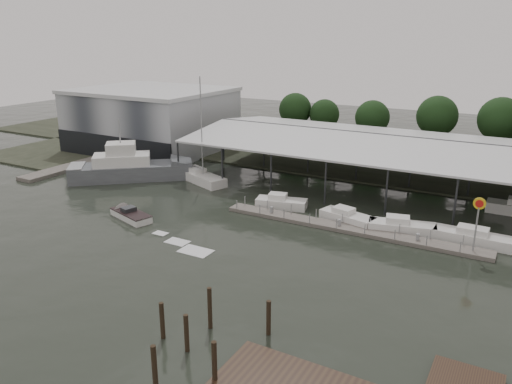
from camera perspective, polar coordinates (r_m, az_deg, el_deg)
The scene contains 17 objects.
ground at distance 51.35m, azimuth -9.44°, elevation -4.94°, with size 200.00×200.00×0.00m, color #222820.
land_strip_far at distance 86.44m, azimuth 8.13°, elevation 4.53°, with size 140.00×30.00×0.30m.
land_strip_west at distance 98.72m, azimuth -16.90°, elevation 5.59°, with size 20.00×40.00×0.30m.
storage_warehouse at distance 89.57m, azimuth -11.80°, elevation 8.18°, with size 24.50×20.50×10.50m.
covered_boat_shed at distance 67.31m, azimuth 17.50°, elevation 5.38°, with size 58.24×24.00×6.96m.
trawler_dock at distance 81.00m, azimuth -20.01°, elevation 2.84°, with size 3.00×18.00×0.50m.
floating_dock at distance 52.72m, azimuth 10.50°, elevation -4.15°, with size 28.00×2.00×1.40m.
shell_fuel_sign at distance 49.27m, azimuth 24.03°, elevation -2.39°, with size 1.10×0.18×5.55m.
grey_trawler at distance 71.87m, azimuth -14.15°, elevation 2.68°, with size 15.70×14.19×8.84m.
white_sailboat at distance 68.93m, azimuth -6.33°, elevation 1.70°, with size 8.96×5.55×14.47m.
speedboat_underway at distance 57.13m, azimuth -14.36°, elevation -2.47°, with size 16.94×6.78×2.00m.
moored_cruiser_0 at distance 58.51m, azimuth 2.86°, elevation -1.21°, with size 6.21×3.56×1.70m.
moored_cruiser_1 at distance 54.73m, azimuth 10.36°, elevation -2.85°, with size 6.38×3.58×1.70m.
moored_cruiser_2 at distance 53.42m, azimuth 16.28°, elevation -3.82°, with size 7.02×3.68×1.70m.
moored_cruiser_3 at distance 53.03m, azimuth 23.91°, elevation -4.83°, with size 8.15×2.43×1.70m.
mooring_pilings at distance 33.17m, azimuth -6.41°, elevation -16.23°, with size 6.30×8.38×3.71m.
horizon_tree_line at distance 85.77m, azimuth 24.10°, elevation 7.23°, with size 69.94×10.86×10.55m.
Camera 1 is at (30.21, -36.62, 19.58)m, focal length 35.00 mm.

